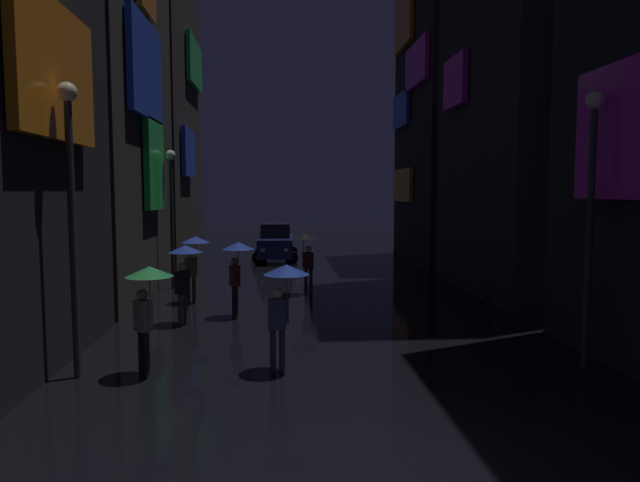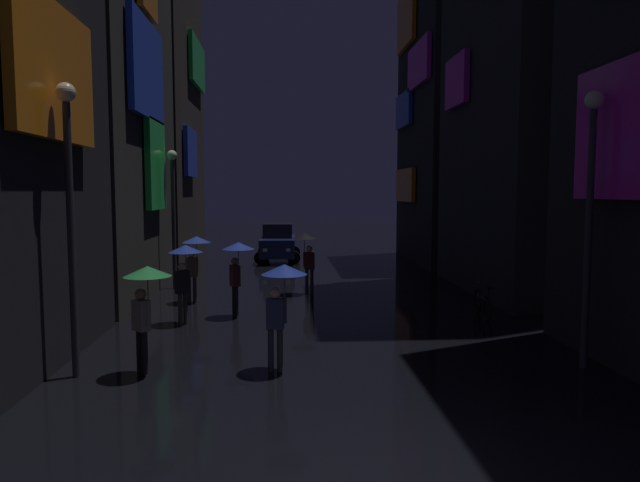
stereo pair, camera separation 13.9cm
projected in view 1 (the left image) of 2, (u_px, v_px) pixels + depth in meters
building_left_mid at (87, 89)px, 18.92m from camera, size 4.25×8.50×13.87m
building_left_far at (148, 117)px, 27.83m from camera, size 4.25×8.46×14.34m
building_right_far at (450, 100)px, 28.53m from camera, size 4.25×7.81×16.18m
pedestrian_near_crossing_blue at (237, 258)px, 16.05m from camera, size 0.90×0.90×2.12m
pedestrian_midstreet_left_blue at (184, 262)px, 15.09m from camera, size 0.90×0.90×2.12m
pedestrian_foreground_right_blue at (194, 251)px, 18.03m from camera, size 0.90×0.90×2.12m
pedestrian_far_right_blue at (283, 287)px, 11.15m from camera, size 0.90×0.90×2.12m
pedestrian_foreground_left_green at (147, 289)px, 10.91m from camera, size 0.90×0.90×2.12m
pedestrian_midstreet_centre_black at (305, 246)px, 19.60m from camera, size 0.90×0.90×2.12m
bicycle_parked_at_storefront at (482, 303)px, 16.13m from camera, size 0.23×1.82×0.96m
car_distant at (276, 243)px, 28.94m from camera, size 2.32×4.18×1.92m
streetlamp_left_near at (71, 196)px, 10.57m from camera, size 0.36×0.36×5.53m
streetlamp_right_near at (591, 197)px, 11.24m from camera, size 0.36×0.36×5.49m
streetlamp_left_far at (172, 201)px, 20.57m from camera, size 0.36×0.36×5.02m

